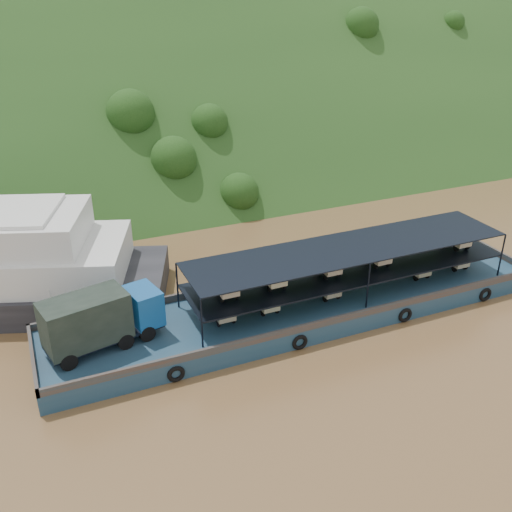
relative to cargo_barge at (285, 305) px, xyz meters
name	(u,v)px	position (x,y,z in m)	size (l,w,h in m)	color
ground	(299,309)	(1.57, 0.87, -1.17)	(160.00, 160.00, 0.00)	brown
hillside	(164,169)	(1.57, 36.87, -1.17)	(140.00, 28.00, 28.00)	#1D3C16
cargo_barge	(285,305)	(0.00, 0.00, 0.00)	(35.00, 7.18, 4.73)	#16374E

